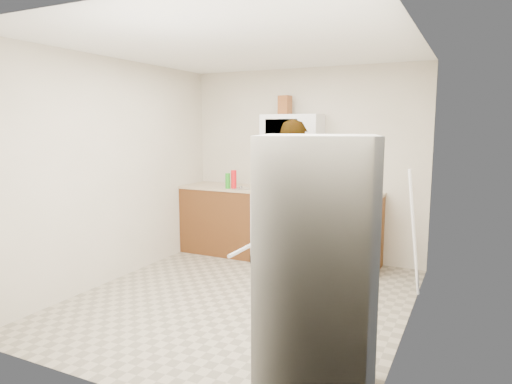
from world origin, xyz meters
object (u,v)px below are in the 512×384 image
Objects in this scene: person at (292,197)px; fridge at (316,272)px; microwave at (292,130)px; gas_range at (288,224)px; kettle at (357,184)px; saucepan at (277,181)px.

person is 2.58m from fridge.
gas_range is at bearing -90.00° from microwave.
microwave is 1.08m from kettle.
saucepan is at bearing 101.77° from fridge.
microwave is at bearing -12.32° from saucepan.
microwave reaches higher than saucepan.
microwave reaches higher than gas_range.
person is at bearing -61.92° from gas_range.
fridge is (1.08, -2.34, -0.07)m from person.
gas_range is 1.22m from microwave.
fridge is at bearing -65.66° from microwave.
person is at bearing -148.58° from kettle.
gas_range is at bearing -37.42° from saucepan.
person is 9.56× the size of kettle.
microwave is 3.31m from fridge.
kettle is at bearing 83.17° from fridge.
gas_range is 1.49× the size of microwave.
kettle is at bearing 2.20° from saucepan.
microwave is 0.72m from saucepan.
person is 1.08× the size of fridge.
fridge reaches higher than kettle.
saucepan is (-1.55, 2.96, 0.17)m from fridge.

